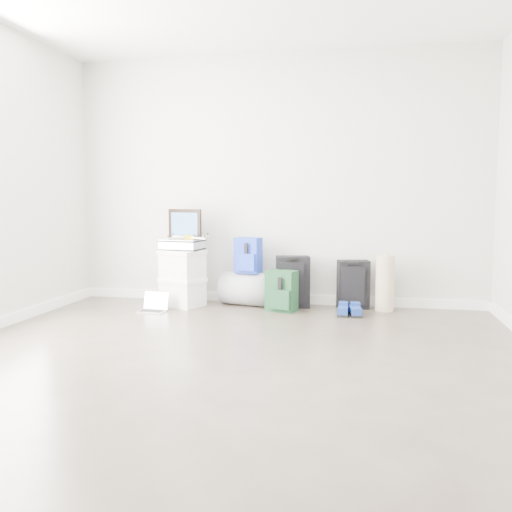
% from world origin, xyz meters
% --- Properties ---
extents(ground, '(5.00, 5.00, 0.00)m').
position_xyz_m(ground, '(0.00, 0.00, 0.00)').
color(ground, '#3B342B').
rests_on(ground, ground).
extents(room_envelope, '(4.52, 5.02, 2.71)m').
position_xyz_m(room_envelope, '(0.00, 0.02, 1.72)').
color(room_envelope, beige).
rests_on(room_envelope, ground).
extents(boxes_stack, '(0.52, 0.48, 0.60)m').
position_xyz_m(boxes_stack, '(-0.96, 2.12, 0.30)').
color(boxes_stack, white).
rests_on(boxes_stack, ground).
extents(briefcase, '(0.45, 0.36, 0.12)m').
position_xyz_m(briefcase, '(-0.96, 2.12, 0.66)').
color(briefcase, '#B2B2B7').
rests_on(briefcase, boxes_stack).
extents(painting, '(0.41, 0.17, 0.32)m').
position_xyz_m(painting, '(-0.96, 2.22, 0.88)').
color(painting, black).
rests_on(painting, briefcase).
extents(drone, '(0.47, 0.47, 0.05)m').
position_xyz_m(drone, '(-0.88, 2.10, 0.75)').
color(drone, gold).
rests_on(drone, briefcase).
extents(duffel_bag, '(0.65, 0.49, 0.36)m').
position_xyz_m(duffel_bag, '(-0.27, 2.30, 0.18)').
color(duffel_bag, gray).
rests_on(duffel_bag, ground).
extents(blue_backpack, '(0.30, 0.25, 0.38)m').
position_xyz_m(blue_backpack, '(-0.27, 2.27, 0.54)').
color(blue_backpack, '#18239D').
rests_on(blue_backpack, duffel_bag).
extents(large_suitcase, '(0.39, 0.29, 0.55)m').
position_xyz_m(large_suitcase, '(0.21, 2.28, 0.27)').
color(large_suitcase, black).
rests_on(large_suitcase, ground).
extents(green_backpack, '(0.34, 0.29, 0.42)m').
position_xyz_m(green_backpack, '(0.12, 2.06, 0.20)').
color(green_backpack, '#13341C').
rests_on(green_backpack, ground).
extents(carry_on, '(0.35, 0.27, 0.51)m').
position_xyz_m(carry_on, '(0.84, 2.34, 0.25)').
color(carry_on, black).
rests_on(carry_on, ground).
extents(shoes, '(0.24, 0.28, 0.09)m').
position_xyz_m(shoes, '(0.81, 1.98, 0.04)').
color(shoes, black).
rests_on(shoes, ground).
extents(rolled_rug, '(0.19, 0.19, 0.58)m').
position_xyz_m(rolled_rug, '(1.17, 2.28, 0.29)').
color(rolled_rug, tan).
rests_on(rolled_rug, ground).
extents(laptop, '(0.29, 0.22, 0.19)m').
position_xyz_m(laptop, '(-1.16, 1.80, 0.05)').
color(laptop, silver).
rests_on(laptop, ground).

